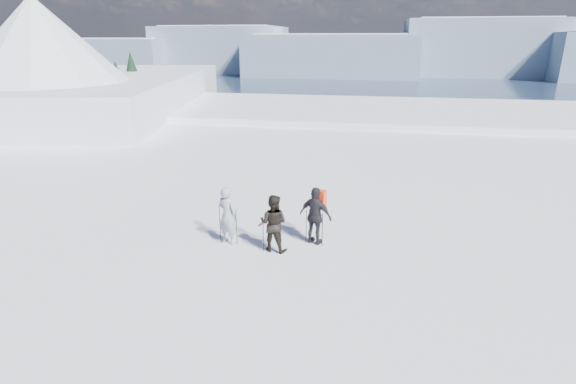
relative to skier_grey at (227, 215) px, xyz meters
name	(u,v)px	position (x,y,z in m)	size (l,w,h in m)	color
lake_basin	(357,182)	(3.48, 27.81, -7.47)	(820.00, 820.00, 71.62)	white
far_mountain_range	(405,51)	(33.08, 452.59, -8.16)	(770.00, 110.00, 53.00)	slate
near_ridge	(92,141)	(-23.08, 27.15, -4.45)	(31.37, 35.68, 25.62)	white
skier_grey	(227,215)	(0.00, 0.00, 0.00)	(0.71, 0.46, 1.94)	#969BA3
skier_dark	(273,223)	(1.59, -0.28, -0.04)	(0.91, 0.71, 1.86)	black
skier_pack	(316,216)	(2.82, 0.45, 0.00)	(1.13, 0.47, 1.94)	black
backpack	(320,177)	(2.91, 0.68, 1.25)	(0.41, 0.23, 0.57)	#F33916
ski_poles	(270,229)	(1.42, -0.04, -0.35)	(3.33, 0.84, 1.35)	black
skis_loose	(272,218)	(0.97, 2.31, -0.95)	(0.60, 1.69, 0.03)	black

